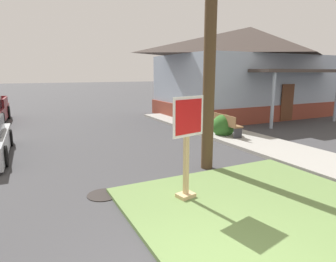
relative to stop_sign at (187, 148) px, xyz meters
name	(u,v)px	position (x,y,z in m)	size (l,w,h in m)	color
grass_corner_patch	(263,209)	(1.13, -1.06, -1.11)	(5.05, 4.56, 0.08)	#668447
sidewalk_strip	(254,142)	(4.86, 3.17, -1.09)	(2.20, 16.92, 0.12)	#9E9B93
stop_sign	(187,148)	(0.00, 0.00, 0.00)	(0.79, 0.35, 2.13)	tan
manhole_cover	(103,195)	(-1.50, 1.08, -1.14)	(0.70, 0.70, 0.02)	black
street_bench	(225,123)	(4.57, 4.61, -0.56)	(0.57, 1.80, 0.85)	brown
corner_house	(249,70)	(10.17, 9.61, 1.65)	(11.21, 8.01, 5.46)	brown
shrub_by_curb	(224,126)	(4.52, 4.66, -0.67)	(0.97, 0.97, 0.96)	#2F6524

